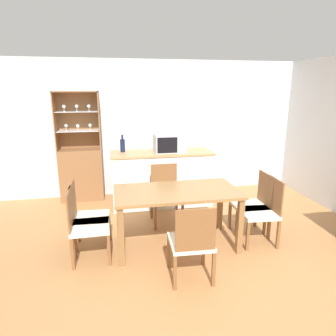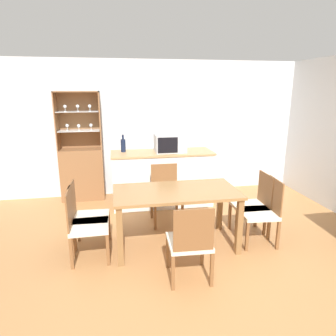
% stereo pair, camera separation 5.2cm
% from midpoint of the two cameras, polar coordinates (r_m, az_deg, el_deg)
% --- Properties ---
extents(ground_plane, '(18.00, 18.00, 0.00)m').
position_cam_midpoint_polar(ground_plane, '(3.88, 7.12, -16.68)').
color(ground_plane, '#B27A47').
extents(wall_back, '(6.80, 0.06, 2.55)m').
position_cam_midpoint_polar(wall_back, '(5.91, -0.35, 7.60)').
color(wall_back, silver).
rests_on(wall_back, ground_plane).
extents(kitchen_counter, '(1.76, 0.64, 0.96)m').
position_cam_midpoint_polar(kitchen_counter, '(5.32, -1.46, -1.97)').
color(kitchen_counter, white).
rests_on(kitchen_counter, ground_plane).
extents(display_cabinet, '(0.77, 0.35, 1.98)m').
position_cam_midpoint_polar(display_cabinet, '(5.77, -16.45, 0.11)').
color(display_cabinet, brown).
rests_on(display_cabinet, ground_plane).
extents(dining_table, '(1.58, 0.82, 0.77)m').
position_cam_midpoint_polar(dining_table, '(3.86, 1.26, -5.79)').
color(dining_table, olive).
rests_on(dining_table, ground_plane).
extents(dining_chair_side_left_far, '(0.47, 0.47, 0.89)m').
position_cam_midpoint_polar(dining_chair_side_left_far, '(4.00, -15.48, -8.94)').
color(dining_chair_side_left_far, beige).
rests_on(dining_chair_side_left_far, ground_plane).
extents(dining_chair_side_right_near, '(0.48, 0.48, 0.89)m').
position_cam_midpoint_polar(dining_chair_side_right_near, '(4.20, 17.08, -7.87)').
color(dining_chair_side_right_near, beige).
rests_on(dining_chair_side_right_near, ground_plane).
extents(dining_chair_head_far, '(0.45, 0.45, 0.89)m').
position_cam_midpoint_polar(dining_chair_head_far, '(4.63, -0.73, -5.05)').
color(dining_chair_head_far, beige).
rests_on(dining_chair_head_far, ground_plane).
extents(dining_chair_head_near, '(0.47, 0.47, 0.89)m').
position_cam_midpoint_polar(dining_chair_head_near, '(3.28, 4.05, -13.91)').
color(dining_chair_head_near, beige).
rests_on(dining_chair_head_near, ground_plane).
extents(dining_chair_side_left_near, '(0.46, 0.46, 0.89)m').
position_cam_midpoint_polar(dining_chair_side_left_near, '(3.77, -15.76, -10.45)').
color(dining_chair_side_left_near, beige).
rests_on(dining_chair_side_left_near, ground_plane).
extents(dining_chair_side_right_far, '(0.46, 0.46, 0.89)m').
position_cam_midpoint_polar(dining_chair_side_right_far, '(4.41, 15.58, -6.68)').
color(dining_chair_side_right_far, beige).
rests_on(dining_chair_side_right_far, ground_plane).
extents(microwave, '(0.53, 0.39, 0.30)m').
position_cam_midpoint_polar(microwave, '(5.19, 0.00, 4.76)').
color(microwave, '#B7BABF').
rests_on(microwave, kitchen_counter).
extents(wine_bottle, '(0.08, 0.08, 0.30)m').
position_cam_midpoint_polar(wine_bottle, '(5.24, -8.92, 4.32)').
color(wine_bottle, '#141E38').
rests_on(wine_bottle, kitchen_counter).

